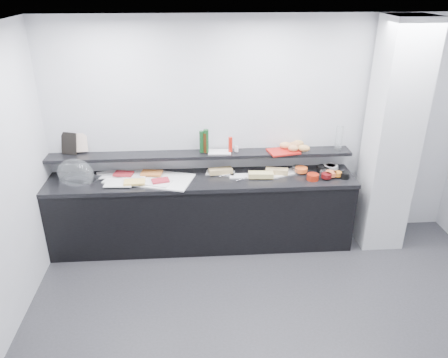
{
  "coord_description": "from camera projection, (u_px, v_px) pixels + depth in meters",
  "views": [
    {
      "loc": [
        -0.75,
        -2.95,
        3.07
      ],
      "look_at": [
        -0.45,
        1.45,
        1.0
      ],
      "focal_mm": 35.0,
      "sensor_mm": 36.0,
      "label": 1
    }
  ],
  "objects": [
    {
      "name": "bowl_glass_cream",
      "position": [
        330.0,
        169.0,
        5.29
      ],
      "size": [
        0.21,
        0.21,
        0.07
      ],
      "primitive_type": "cylinder",
      "rotation": [
        0.0,
        0.0,
        0.11
      ],
      "color": "white",
      "rests_on": "counter_top"
    },
    {
      "name": "carafe",
      "position": [
        339.0,
        138.0,
        5.19
      ],
      "size": [
        0.1,
        0.1,
        0.3
      ],
      "primitive_type": "cylinder",
      "rotation": [
        0.0,
        0.0,
        0.15
      ],
      "color": "white",
      "rests_on": "wall_shelf"
    },
    {
      "name": "fill_glass_salmon",
      "position": [
        331.0,
        174.0,
        5.13
      ],
      "size": [
        0.17,
        0.17,
        0.05
      ],
      "primitive_type": "cylinder",
      "rotation": [
        0.0,
        0.0,
        0.39
      ],
      "color": "#DD6636",
      "rests_on": "bowl_glass_salmon"
    },
    {
      "name": "sandwich_plate_left",
      "position": [
        220.0,
        173.0,
        5.24
      ],
      "size": [
        0.36,
        0.21,
        0.01
      ],
      "primitive_type": "cube",
      "rotation": [
        0.0,
        0.0,
        -0.19
      ],
      "color": "silver",
      "rests_on": "counter_top"
    },
    {
      "name": "bread_roll_sw",
      "position": [
        293.0,
        148.0,
        5.15
      ],
      "size": [
        0.13,
        0.1,
        0.08
      ],
      "primitive_type": "ellipsoid",
      "rotation": [
        0.0,
        0.0,
        -0.21
      ],
      "color": "#CB864D",
      "rests_on": "bread_tray"
    },
    {
      "name": "fill_black_fruit",
      "position": [
        338.0,
        174.0,
        5.12
      ],
      "size": [
        0.1,
        0.1,
        0.05
      ],
      "primitive_type": "cylinder",
      "rotation": [
        0.0,
        0.0,
        0.13
      ],
      "color": "#C76A1B",
      "rests_on": "bowl_black_fruit"
    },
    {
      "name": "shaker_salt",
      "position": [
        235.0,
        149.0,
        5.18
      ],
      "size": [
        0.03,
        0.03,
        0.07
      ],
      "primitive_type": "cylinder",
      "rotation": [
        0.0,
        0.0,
        0.04
      ],
      "color": "silver",
      "rests_on": "condiment_tray"
    },
    {
      "name": "buffet_cabinet",
      "position": [
        202.0,
        214.0,
        5.32
      ],
      "size": [
        3.6,
        0.6,
        0.85
      ],
      "primitive_type": "cube",
      "color": "black",
      "rests_on": "ground"
    },
    {
      "name": "bread_roll_mide",
      "position": [
        294.0,
        145.0,
        5.24
      ],
      "size": [
        0.16,
        0.13,
        0.08
      ],
      "primitive_type": "ellipsoid",
      "rotation": [
        0.0,
        0.0,
        -0.29
      ],
      "color": "#AE7142",
      "rests_on": "bread_tray"
    },
    {
      "name": "bread_roll_midw",
      "position": [
        286.0,
        145.0,
        5.23
      ],
      "size": [
        0.16,
        0.12,
        0.08
      ],
      "primitive_type": "ellipsoid",
      "rotation": [
        0.0,
        0.0,
        -0.17
      ],
      "color": "tan",
      "rests_on": "bread_tray"
    },
    {
      "name": "bottle_green_b",
      "position": [
        206.0,
        141.0,
        5.11
      ],
      "size": [
        0.08,
        0.08,
        0.28
      ],
      "primitive_type": "cylinder",
      "rotation": [
        0.0,
        0.0,
        0.31
      ],
      "color": "#103B18",
      "rests_on": "condiment_tray"
    },
    {
      "name": "cloche_base",
      "position": [
        81.0,
        180.0,
        5.04
      ],
      "size": [
        0.48,
        0.4,
        0.04
      ],
      "primitive_type": "cube",
      "rotation": [
        0.0,
        0.0,
        -0.37
      ],
      "color": "#BBBCC2",
      "rests_on": "counter_top"
    },
    {
      "name": "tongs_right",
      "position": [
        267.0,
        173.0,
        5.22
      ],
      "size": [
        0.14,
        0.1,
        0.01
      ],
      "primitive_type": "cylinder",
      "rotation": [
        0.0,
        1.57,
        0.61
      ],
      "color": "silver",
      "rests_on": "sandwich_plate_right"
    },
    {
      "name": "ceiling",
      "position": [
        307.0,
        36.0,
        2.87
      ],
      "size": [
        5.0,
        5.0,
        0.0
      ],
      "primitive_type": "plane",
      "color": "white",
      "rests_on": "back_wall"
    },
    {
      "name": "fill_glass_cream",
      "position": [
        330.0,
        167.0,
        5.31
      ],
      "size": [
        0.19,
        0.19,
        0.05
      ],
      "primitive_type": "cylinder",
      "rotation": [
        0.0,
        0.0,
        -0.16
      ],
      "color": "white",
      "rests_on": "bowl_glass_cream"
    },
    {
      "name": "food_cheese",
      "position": [
        134.0,
        182.0,
        4.94
      ],
      "size": [
        0.24,
        0.16,
        0.02
      ],
      "primitive_type": "cube",
      "rotation": [
        0.0,
        0.0,
        0.04
      ],
      "color": "#FBCE61",
      "rests_on": "platter_cheese"
    },
    {
      "name": "linen_runner",
      "position": [
        150.0,
        179.0,
        5.1
      ],
      "size": [
        1.08,
        0.74,
        0.01
      ],
      "primitive_type": "cube",
      "rotation": [
        0.0,
        0.0,
        -0.3
      ],
      "color": "white",
      "rests_on": "counter_top"
    },
    {
      "name": "fill_black_jam",
      "position": [
        331.0,
        167.0,
        5.3
      ],
      "size": [
        0.14,
        0.14,
        0.05
      ],
      "primitive_type": "cylinder",
      "rotation": [
        0.0,
        0.0,
        0.29
      ],
      "color": "#59140C",
      "rests_on": "bowl_black_jam"
    },
    {
      "name": "tongs_left",
      "position": [
        225.0,
        175.0,
        5.15
      ],
      "size": [
        0.15,
        0.07,
        0.01
      ],
      "primitive_type": "cylinder",
      "rotation": [
        0.0,
        1.57,
        0.37
      ],
      "color": "#AEB0B5",
      "rests_on": "sandwich_plate_left"
    },
    {
      "name": "print_art",
      "position": [
        79.0,
        143.0,
        5.12
      ],
      "size": [
        0.2,
        0.08,
        0.22
      ],
      "primitive_type": "cube",
      "rotation": [
        -0.21,
        0.0,
        0.17
      ],
      "color": "beige",
      "rests_on": "framed_print"
    },
    {
      "name": "bowl_glass_fruit",
      "position": [
        299.0,
        170.0,
        5.26
      ],
      "size": [
        0.19,
        0.19,
        0.07
      ],
      "primitive_type": "cylinder",
      "rotation": [
        0.0,
        0.0,
        -0.14
      ],
      "color": "white",
      "rests_on": "counter_top"
    },
    {
      "name": "bread_roll_n",
      "position": [
        299.0,
        144.0,
        5.28
      ],
      "size": [
        0.16,
        0.12,
        0.08
      ],
      "primitive_type": "ellipsoid",
      "rotation": [
        0.0,
        0.0,
        0.3
      ],
      "color": "tan",
      "rests_on": "bread_tray"
    },
    {
      "name": "sandwich_plate_mid",
      "position": [
        243.0,
        176.0,
        5.16
      ],
      "size": [
        0.32,
        0.15,
        0.01
      ],
      "primitive_type": "cube",
      "rotation": [
        0.0,
        0.0,
        -0.06
      ],
      "color": "white",
      "rests_on": "counter_top"
    },
    {
      "name": "platter_meat_b",
      "position": [
        158.0,
        183.0,
        4.96
      ],
      "size": [
        0.34,
        0.29,
        0.01
      ],
      "primitive_type": "cube",
      "rotation": [
        0.0,
        0.0,
        -0.38
      ],
      "color": "white",
      "rests_on": "linen_runner"
    },
    {
      "name": "bowl_black_jam",
      "position": [
        323.0,
        169.0,
        5.28
      ],
      "size": [
        0.2,
        0.2,
        0.07
      ],
      "primitive_type": "cylinder",
      "rotation": [
        0.0,
        0.0,
        -0.37
      ],
      "color": "black",
      "rests_on": "counter_top"
    },
    {
      "name": "sandwich_food_right",
      "position": [
        277.0,
        171.0,
        5.2
      ],
      "size": [
        0.28,
        0.15,
        0.06
      ],
      "primitive_type": "cube",
      "rotation": [
        0.0,
        0.0,
        -0.21
      ],
      "color": "tan",
      "rests_on": "sandwich_plate_right"
    },
    {
      "name": "condiment_tray",
      "position": [
        220.0,
        152.0,
        5.19
      ],
      "size": [
        0.28,
        0.18,
        0.01
      ],
      "primitive_type": "cube",
      "rotation": [
        0.0,
        0.0,
        -0.05
      ],
      "color": "white",
      "rests_on": "wall_shelf"
    },
    {
      "name": "shaker_pepper",
      "position": [
        237.0,
        149.0,
        5.17
      ],
      "size": [
        0.04,
        0.04,
        0.07
      ],
      "primitive_type": "cylinder",
      "rotation": [
        0.0,
        0.0,
        0.11
      ],
      "color": "silver",
      "rests_on": "condiment_tray"
    },
    {
      "name": "fill_glass_fruit",
      "position": [
        301.0,
        170.0,
        5.23
      ],
      "size": [
        0.19,
        0.19,
        0.05
      ],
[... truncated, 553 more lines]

